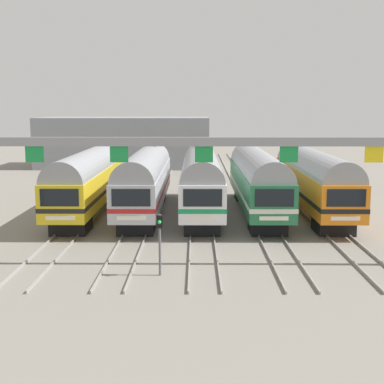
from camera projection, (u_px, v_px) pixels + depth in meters
name	position (u px, v px, depth m)	size (l,w,h in m)	color
ground_plane	(201.00, 213.00, 40.91)	(160.00, 160.00, 0.00)	gray
track_bed	(200.00, 182.00, 57.69)	(18.29, 70.00, 0.15)	gray
commuter_train_yellow	(89.00, 178.00, 40.54)	(2.88, 18.06, 4.77)	gold
commuter_train_stainless	(145.00, 178.00, 40.52)	(2.88, 18.06, 5.05)	#B2B5BA
commuter_train_white	(201.00, 178.00, 40.49)	(2.88, 18.06, 5.05)	white
commuter_train_green	(257.00, 178.00, 40.46)	(2.88, 18.06, 4.77)	#236B42
commuter_train_orange	(313.00, 178.00, 40.43)	(2.88, 18.06, 5.05)	orange
catenary_gantry	(204.00, 162.00, 26.76)	(22.02, 0.44, 6.97)	gray
yard_signal_mast	(160.00, 233.00, 25.47)	(0.28, 0.35, 2.97)	#59595E
maintenance_building	(125.00, 142.00, 72.95)	(22.47, 10.00, 6.58)	gray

